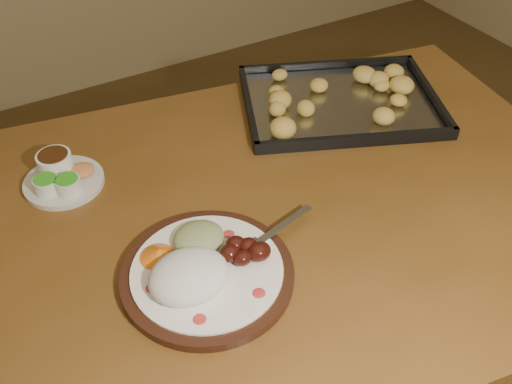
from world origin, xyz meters
TOP-DOWN VIEW (x-y plane):
  - dining_table at (-0.30, 0.15)m, footprint 1.62×1.12m
  - dinner_plate at (-0.40, 0.05)m, footprint 0.38×0.29m
  - condiment_saucer at (-0.54, 0.40)m, footprint 0.16×0.16m
  - baking_tray at (0.11, 0.36)m, footprint 0.54×0.48m

SIDE VIEW (x-z plane):
  - dining_table at x=-0.30m, z-range 0.28..1.03m
  - baking_tray at x=0.11m, z-range 0.74..0.79m
  - condiment_saucer at x=-0.54m, z-range 0.74..0.80m
  - dinner_plate at x=-0.40m, z-range 0.74..0.81m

